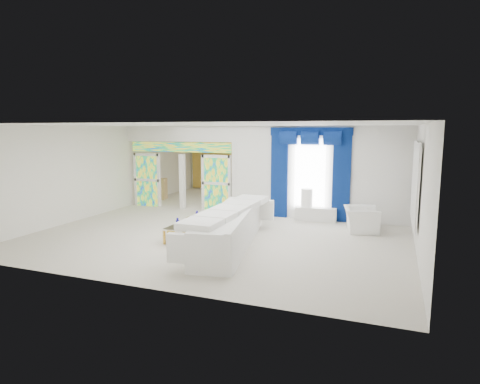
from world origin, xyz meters
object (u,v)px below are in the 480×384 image
at_px(console_table, 316,214).
at_px(armchair, 361,219).
at_px(white_sofa, 231,229).
at_px(grand_piano, 242,186).
at_px(coffee_table, 188,230).

bearing_deg(console_table, armchair, -32.26).
distance_m(console_table, armchair, 1.72).
bearing_deg(white_sofa, console_table, 56.89).
relative_size(console_table, grand_piano, 0.70).
xyz_separation_m(white_sofa, grand_piano, (-2.38, 7.22, 0.04)).
xyz_separation_m(coffee_table, grand_piano, (-1.03, 6.92, 0.28)).
relative_size(white_sofa, armchair, 4.25).
distance_m(white_sofa, grand_piano, 7.60).
height_order(armchair, grand_piano, grand_piano).
relative_size(coffee_table, grand_piano, 0.93).
xyz_separation_m(white_sofa, console_table, (1.49, 3.56, -0.21)).
xyz_separation_m(coffee_table, console_table, (2.84, 3.26, 0.02)).
bearing_deg(grand_piano, coffee_table, -78.69).
height_order(white_sofa, armchair, white_sofa).
distance_m(coffee_table, console_table, 4.32).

